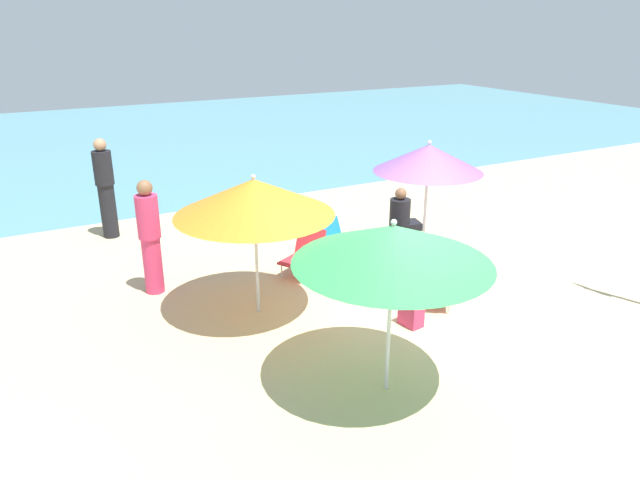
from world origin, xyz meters
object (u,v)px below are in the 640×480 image
umbrella_green (393,245)px  umbrella_orange (254,197)px  beach_bag (411,314)px  person_a (106,188)px  beach_chair_a (337,238)px  person_b (402,214)px  umbrella_purple (429,158)px  beach_chair_b (436,287)px  person_c (150,237)px  beach_chair_c (305,253)px

umbrella_green → umbrella_orange: bearing=102.5°
umbrella_orange → beach_bag: (1.51, -1.24, -1.39)m
umbrella_green → person_a: 6.28m
beach_chair_a → person_b: size_ratio=0.73×
umbrella_orange → beach_chair_a: bearing=32.0°
person_b → beach_bag: (-1.68, -2.50, -0.32)m
umbrella_green → person_b: (2.70, 3.46, -1.12)m
umbrella_purple → beach_chair_a: umbrella_purple is taller
beach_chair_a → beach_chair_b: size_ratio=0.93×
person_a → person_c: 2.59m
beach_chair_a → person_a: 4.05m
beach_chair_b → beach_chair_a: bearing=44.1°
umbrella_green → person_a: bearing=105.2°
umbrella_purple → person_a: umbrella_purple is taller
beach_chair_a → umbrella_purple: bearing=17.0°
umbrella_purple → beach_chair_c: size_ratio=2.60×
umbrella_green → beach_bag: (1.02, 0.96, -1.44)m
beach_chair_c → person_b: bearing=164.2°
umbrella_green → umbrella_orange: (-0.49, 2.20, -0.04)m
person_b → person_c: size_ratio=0.58×
person_b → person_c: (-4.21, -0.02, 0.34)m
person_c → beach_bag: size_ratio=5.38×
beach_chair_b → person_a: person_a is taller
umbrella_green → person_a: umbrella_green is taller
umbrella_orange → beach_chair_a: 2.49m
umbrella_green → beach_chair_c: umbrella_green is taller
person_c → umbrella_orange: bearing=13.9°
beach_chair_b → person_c: size_ratio=0.46×
person_b → person_c: bearing=-165.1°
umbrella_orange → beach_chair_c: (1.09, 0.80, -1.21)m
beach_chair_a → person_c: (-2.86, 0.09, 0.49)m
person_c → beach_bag: person_c is taller
umbrella_green → person_c: bearing=113.8°
beach_chair_c → person_a: bearing=-81.6°
umbrella_green → person_c: size_ratio=1.20×
umbrella_orange → umbrella_purple: bearing=2.1°
person_b → person_a: bearing=164.0°
umbrella_purple → umbrella_green: bearing=-134.2°
umbrella_purple → beach_chair_c: umbrella_purple is taller
person_a → person_c: (0.12, -2.59, -0.06)m
person_a → beach_chair_c: bearing=47.2°
beach_chair_b → beach_chair_c: beach_chair_c is taller
beach_chair_a → beach_chair_b: 2.21m
umbrella_green → beach_chair_c: bearing=78.7°
umbrella_orange → beach_chair_a: (1.83, 1.15, -1.22)m
beach_bag → person_c: bearing=135.6°
beach_chair_c → person_a: person_a is taller
beach_chair_a → beach_bag: bearing=-31.1°
umbrella_orange → person_b: umbrella_orange is taller
beach_chair_a → person_b: person_b is taller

